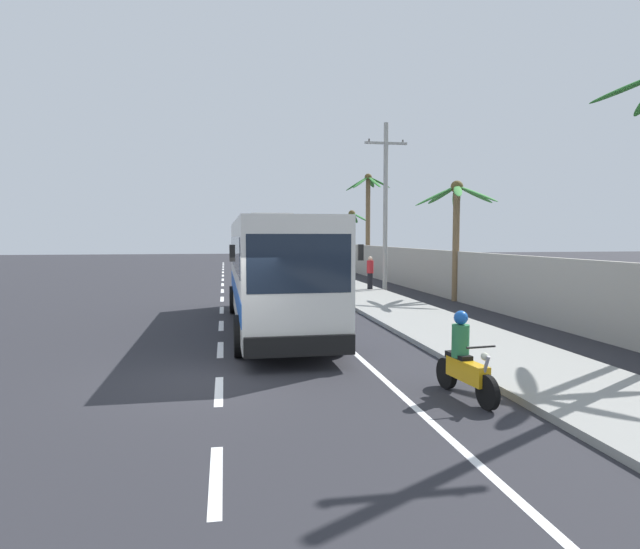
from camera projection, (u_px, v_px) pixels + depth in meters
The scene contains 14 objects.
ground_plane at pixel (219, 378), 11.25m from camera, with size 160.00×160.00×0.00m, color #28282D.
sidewalk_kerb at pixel (389, 306), 22.25m from camera, with size 3.20×90.00×0.14m, color gray.
lane_markings at pixel (265, 297), 26.05m from camera, with size 3.49×71.00×0.01m.
boundary_wall at pixel (438, 273), 26.76m from camera, with size 0.24×60.00×2.26m, color #9E998E.
coach_bus_foreground at pixel (274, 268), 17.31m from camera, with size 2.94×11.86×3.70m.
motorcycle_beside_bus at pixel (464, 363), 9.83m from camera, with size 0.56×1.96×1.59m.
motorcycle_trailing at pixel (308, 283), 26.59m from camera, with size 0.56×1.96×1.57m.
pedestrian_near_kerb at pixel (370, 272), 28.55m from camera, with size 0.36×0.36×1.74m.
pedestrian_midwalk at pixel (344, 270), 31.14m from camera, with size 0.36×0.36×1.66m.
pedestrian_far_walk at pixel (346, 268), 33.19m from camera, with size 0.36×0.36×1.58m.
utility_pole_mid at pixel (385, 204), 28.38m from camera, with size 2.29×0.24×8.86m.
palm_nearest at pixel (368, 208), 41.42m from camera, with size 3.58×3.62×7.73m.
palm_third at pixel (457, 214), 24.28m from camera, with size 3.84×3.83×5.44m.
palm_fourth at pixel (352, 228), 44.33m from camera, with size 2.93×2.64×5.07m.
Camera 1 is at (0.14, -11.26, 2.95)m, focal length 30.25 mm.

